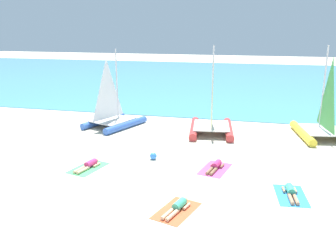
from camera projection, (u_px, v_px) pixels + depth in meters
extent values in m
plane|color=beige|center=(185.00, 125.00, 23.67)|extent=(120.00, 120.00, 0.00)
cube|color=#4C9EB7|center=(220.00, 79.00, 44.12)|extent=(120.00, 40.00, 0.05)
cylinder|color=blue|center=(104.00, 121.00, 23.98)|extent=(1.72, 3.67, 0.43)
cylinder|color=blue|center=(126.00, 125.00, 22.90)|extent=(1.72, 3.67, 0.43)
cube|color=silver|center=(113.00, 120.00, 23.23)|extent=(2.69, 2.95, 0.05)
cylinder|color=silver|center=(117.00, 84.00, 23.07)|extent=(0.09, 0.09, 4.48)
pyramid|color=white|center=(107.00, 88.00, 22.40)|extent=(0.74, 1.86, 3.76)
cylinder|color=yellow|center=(302.00, 133.00, 21.17)|extent=(1.13, 4.04, 0.46)
cube|color=silver|center=(322.00, 130.00, 20.85)|extent=(2.51, 2.89, 0.06)
cylinder|color=silver|center=(324.00, 88.00, 20.77)|extent=(0.10, 0.10, 4.78)
pyramid|color=#4CA54C|center=(329.00, 93.00, 19.90)|extent=(0.41, 2.08, 4.02)
cylinder|color=#CC3838|center=(194.00, 128.00, 22.12)|extent=(0.97, 4.01, 0.45)
cylinder|color=#CC3838|center=(229.00, 129.00, 21.90)|extent=(0.97, 4.01, 0.45)
cube|color=silver|center=(211.00, 126.00, 21.76)|extent=(2.40, 2.80, 0.06)
cylinder|color=silver|center=(213.00, 86.00, 21.68)|extent=(0.09, 0.09, 4.74)
pyramid|color=#EAEA99|center=(213.00, 91.00, 20.82)|extent=(0.33, 2.07, 3.98)
cube|color=#4CB266|center=(88.00, 168.00, 16.53)|extent=(1.50, 2.10, 0.01)
cylinder|color=#D83372|center=(91.00, 163.00, 16.66)|extent=(0.43, 0.67, 0.30)
sphere|color=#D8AD84|center=(96.00, 160.00, 17.01)|extent=(0.22, 0.22, 0.22)
cylinder|color=#D8AD84|center=(80.00, 169.00, 16.16)|extent=(0.31, 0.79, 0.14)
cylinder|color=#D8AD84|center=(83.00, 170.00, 16.08)|extent=(0.31, 0.79, 0.14)
cylinder|color=#D8AD84|center=(89.00, 163.00, 16.91)|extent=(0.20, 0.46, 0.10)
cylinder|color=#D8AD84|center=(97.00, 165.00, 16.72)|extent=(0.20, 0.46, 0.10)
cube|color=#EA5933|center=(176.00, 211.00, 12.70)|extent=(1.59, 2.13, 0.01)
cylinder|color=#3FB28C|center=(179.00, 204.00, 12.82)|extent=(0.46, 0.68, 0.30)
sphere|color=#D8AD84|center=(185.00, 200.00, 13.16)|extent=(0.22, 0.22, 0.22)
cylinder|color=#D8AD84|center=(168.00, 214.00, 12.35)|extent=(0.35, 0.79, 0.14)
cylinder|color=#D8AD84|center=(172.00, 215.00, 12.26)|extent=(0.35, 0.79, 0.14)
cylinder|color=#D8AD84|center=(176.00, 203.00, 13.08)|extent=(0.22, 0.46, 0.10)
cylinder|color=#D8AD84|center=(187.00, 206.00, 12.87)|extent=(0.22, 0.46, 0.10)
cube|color=#D84C99|center=(215.00, 169.00, 16.40)|extent=(1.48, 2.09, 0.01)
cylinder|color=#D83372|center=(216.00, 164.00, 16.53)|extent=(0.43, 0.67, 0.30)
sphere|color=#8C6647|center=(219.00, 161.00, 16.89)|extent=(0.22, 0.22, 0.22)
cylinder|color=#8C6647|center=(210.00, 171.00, 16.03)|extent=(0.30, 0.79, 0.14)
cylinder|color=#8C6647|center=(214.00, 171.00, 15.95)|extent=(0.30, 0.79, 0.14)
cylinder|color=#8C6647|center=(213.00, 164.00, 16.78)|extent=(0.19, 0.46, 0.10)
cylinder|color=#8C6647|center=(222.00, 166.00, 16.60)|extent=(0.19, 0.46, 0.10)
cube|color=#338CD8|center=(291.00, 195.00, 13.84)|extent=(1.29, 2.00, 0.01)
cylinder|color=#3FB28C|center=(290.00, 190.00, 13.99)|extent=(0.36, 0.65, 0.30)
sphere|color=tan|center=(288.00, 185.00, 14.38)|extent=(0.22, 0.22, 0.22)
cylinder|color=tan|center=(291.00, 199.00, 13.40)|extent=(0.22, 0.79, 0.14)
cylinder|color=tan|center=(296.00, 199.00, 13.38)|extent=(0.22, 0.79, 0.14)
cylinder|color=tan|center=(284.00, 190.00, 14.19)|extent=(0.15, 0.46, 0.10)
cylinder|color=tan|center=(295.00, 190.00, 14.13)|extent=(0.15, 0.46, 0.10)
sphere|color=#337FE5|center=(153.00, 156.00, 17.57)|extent=(0.34, 0.34, 0.34)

